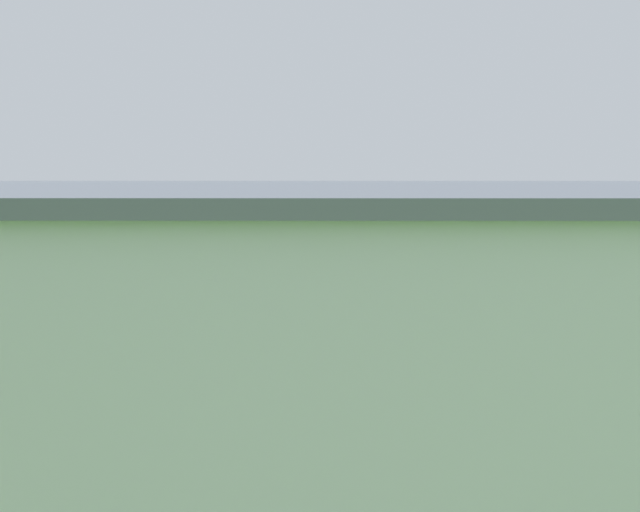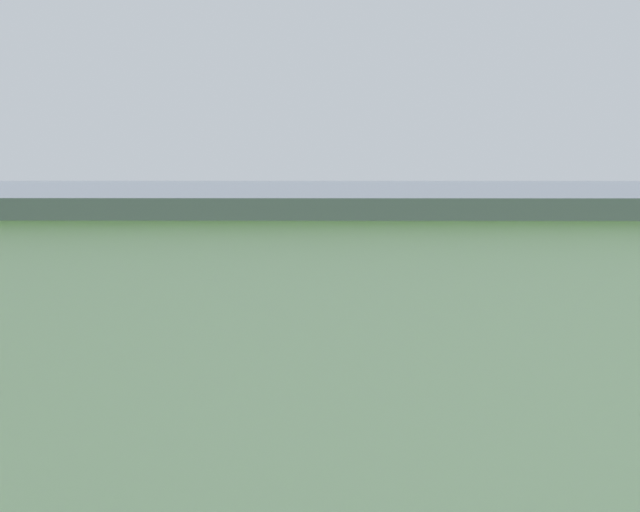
% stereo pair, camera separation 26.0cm
% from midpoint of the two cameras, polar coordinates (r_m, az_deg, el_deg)
% --- Properties ---
extents(ground_plane, '(400.00, 400.00, 0.00)m').
position_cam_midpoint_polar(ground_plane, '(61.90, 0.16, -1.17)').
color(ground_plane, '#47752D').
extents(hangar, '(37.30, 15.83, 6.69)m').
position_cam_midpoint_polar(hangar, '(22.69, 9.74, -4.38)').
color(hangar, silver).
rests_on(hangar, ground_plane).
extents(biplane, '(8.71, 7.90, 3.54)m').
position_cam_midpoint_polar(biplane, '(60.74, -2.66, 1.86)').
color(biplane, yellow).
extents(person_walking_on_apron, '(0.52, 0.52, 1.55)m').
position_cam_midpoint_polar(person_walking_on_apron, '(38.51, -15.80, -4.34)').
color(person_walking_on_apron, '#33723F').
rests_on(person_walking_on_apron, ground_plane).
extents(person_crossing_taxiway, '(0.49, 0.49, 1.67)m').
position_cam_midpoint_polar(person_crossing_taxiway, '(42.47, 14.26, -3.31)').
color(person_crossing_taxiway, '#3F3F47').
rests_on(person_crossing_taxiway, ground_plane).
extents(person_at_fence_line, '(0.51, 0.51, 1.69)m').
position_cam_midpoint_polar(person_at_fence_line, '(43.41, 16.28, -3.15)').
color(person_at_fence_line, navy).
rests_on(person_at_fence_line, ground_plane).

